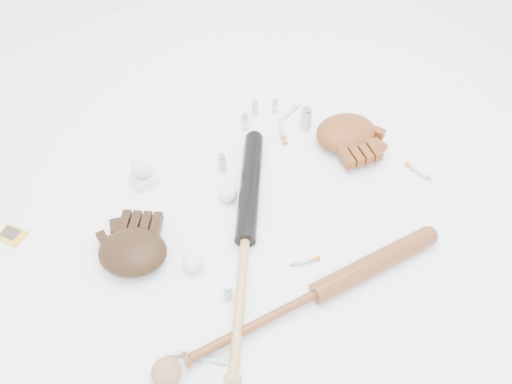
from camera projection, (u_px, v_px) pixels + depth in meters
bat_dark at (245, 239)px, 1.61m from camera, size 0.67×0.79×0.07m
bat_wood at (317, 293)px, 1.49m from camera, size 0.91×0.19×0.07m
glove_dark at (133, 252)px, 1.56m from camera, size 0.37×0.37×0.09m
glove_tan at (346, 132)px, 1.90m from camera, size 0.35×0.35×0.10m
trading_card at (11, 235)px, 1.66m from camera, size 0.10×0.11×0.01m
pedestal at (145, 179)px, 1.79m from camera, size 0.08×0.08×0.04m
baseball_on_pedestal at (142, 167)px, 1.74m from camera, size 0.08×0.08×0.08m
baseball_upper at (228, 193)px, 1.73m from camera, size 0.07×0.07×0.07m
baseball_mid at (193, 262)px, 1.55m from camera, size 0.07×0.07×0.07m
baseball_aged at (166, 373)px, 1.33m from camera, size 0.08×0.08×0.08m
syringe_0 at (190, 353)px, 1.39m from camera, size 0.15×0.11×0.02m
syringe_1 at (303, 262)px, 1.58m from camera, size 0.13×0.07×0.02m
syringe_2 at (282, 131)px, 1.96m from camera, size 0.11×0.16×0.02m
syringe_3 at (420, 172)px, 1.83m from camera, size 0.04×0.15×0.02m
syringe_4 at (291, 111)px, 2.04m from camera, size 0.15×0.06×0.02m
syringe_5 at (214, 360)px, 1.38m from camera, size 0.11×0.12×0.02m
vial_0 at (275, 106)px, 2.03m from camera, size 0.02×0.02×0.06m
vial_1 at (245, 122)px, 1.96m from camera, size 0.03×0.03×0.07m
vial_2 at (222, 163)px, 1.82m from camera, size 0.03×0.03×0.08m
vial_3 at (306, 119)px, 1.95m from camera, size 0.04×0.04×0.10m
vial_4 at (228, 292)px, 1.49m from camera, size 0.03×0.03×0.07m
vial_5 at (255, 108)px, 2.01m from camera, size 0.03×0.03×0.07m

